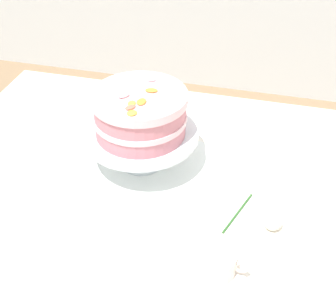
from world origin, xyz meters
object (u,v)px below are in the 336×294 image
object	(u,v)px
cake_stand	(141,138)
fallen_rose	(271,221)
layer_cake	(140,113)
teacup	(217,266)
dining_table	(186,230)

from	to	relation	value
cake_stand	fallen_rose	size ratio (longest dim) A/B	2.02
layer_cake	teacup	xyz separation A→B (m)	(0.25, -0.31, -0.13)
cake_stand	teacup	world-z (taller)	cake_stand
dining_table	layer_cake	bearing A→B (deg)	140.99
dining_table	teacup	bearing A→B (deg)	-60.88
layer_cake	fallen_rose	distance (m)	0.40
teacup	fallen_rose	world-z (taller)	teacup
fallen_rose	teacup	bearing A→B (deg)	-120.86
layer_cake	teacup	distance (m)	0.42
teacup	fallen_rose	distance (m)	0.18
cake_stand	layer_cake	size ratio (longest dim) A/B	1.24
dining_table	cake_stand	xyz separation A→B (m)	(-0.15, 0.12, 0.17)
dining_table	cake_stand	world-z (taller)	cake_stand
dining_table	fallen_rose	bearing A→B (deg)	-8.33
teacup	fallen_rose	bearing A→B (deg)	59.14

